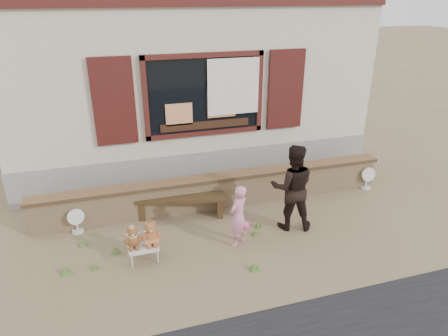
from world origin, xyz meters
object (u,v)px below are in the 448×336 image
object	(u,v)px
teddy_bear_left	(133,236)
teddy_bear_right	(151,232)
adult	(292,187)
child	(238,216)
bench	(181,202)
folding_chair	(143,246)

from	to	relation	value
teddy_bear_left	teddy_bear_right	size ratio (longest dim) A/B	0.91
teddy_bear_right	adult	world-z (taller)	adult
child	adult	xyz separation A→B (m)	(1.10, 0.26, 0.25)
bench	folding_chair	world-z (taller)	bench
teddy_bear_right	bench	bearing A→B (deg)	57.48
child	folding_chair	bearing A→B (deg)	-36.67
adult	bench	bearing A→B (deg)	-9.42
folding_chair	adult	world-z (taller)	adult
folding_chair	teddy_bear_left	bearing A→B (deg)	-180.00
teddy_bear_left	folding_chair	bearing A→B (deg)	0.00
teddy_bear_left	teddy_bear_right	xyz separation A→B (m)	(0.28, 0.01, 0.02)
teddy_bear_right	teddy_bear_left	bearing A→B (deg)	-180.00
bench	teddy_bear_left	world-z (taller)	teddy_bear_left
bench	folding_chair	size ratio (longest dim) A/B	3.58
teddy_bear_left	adult	bearing A→B (deg)	3.84
bench	child	bearing A→B (deg)	-45.11
folding_chair	child	bearing A→B (deg)	-1.75
child	adult	distance (m)	1.15
bench	adult	distance (m)	2.12
bench	adult	bearing A→B (deg)	-13.83
bench	child	size ratio (longest dim) A/B	1.56
bench	teddy_bear_right	xyz separation A→B (m)	(-0.72, -1.18, 0.18)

